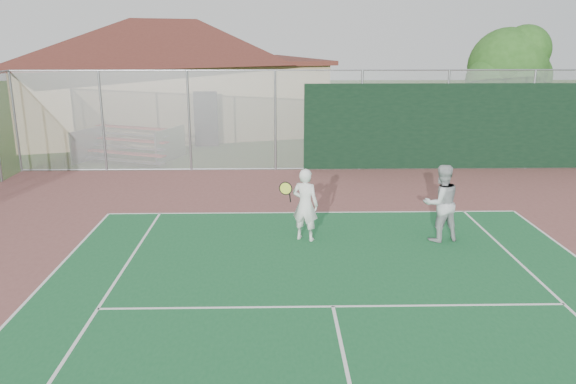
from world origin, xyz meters
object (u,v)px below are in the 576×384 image
(player_grey_back, at_px, (441,204))
(player_white_front, at_px, (305,205))
(tree, at_px, (509,70))
(bleachers, at_px, (129,144))
(clubhouse, at_px, (170,65))

(player_grey_back, bearing_deg, player_white_front, -15.38)
(tree, xyz_separation_m, player_white_front, (-8.61, -10.15, -2.47))
(bleachers, bearing_deg, player_white_front, -32.63)
(bleachers, distance_m, tree, 15.17)
(player_white_front, height_order, player_grey_back, player_grey_back)
(tree, distance_m, player_white_front, 13.54)
(clubhouse, distance_m, player_grey_back, 18.87)
(bleachers, bearing_deg, clubhouse, 109.63)
(tree, xyz_separation_m, player_grey_back, (-5.49, -10.25, -2.44))
(player_white_front, bearing_deg, clubhouse, -46.20)
(tree, bearing_deg, player_white_front, -130.31)
(tree, bearing_deg, player_grey_back, -118.18)
(clubhouse, height_order, bleachers, clubhouse)
(bleachers, height_order, tree, tree)
(clubhouse, bearing_deg, tree, -39.59)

